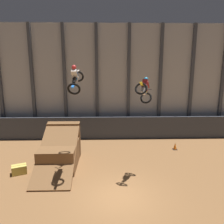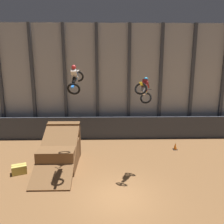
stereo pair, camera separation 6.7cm
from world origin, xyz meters
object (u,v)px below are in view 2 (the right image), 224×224
rider_bike_right_air (144,90)px  hay_bale_trackside (19,169)px  rider_bike_left_air (75,79)px  traffic_cone_near_ramp (175,146)px  dirt_ramp (61,151)px

rider_bike_right_air → hay_bale_trackside: size_ratio=1.72×
rider_bike_left_air → traffic_cone_near_ramp: size_ratio=3.22×
rider_bike_left_air → hay_bale_trackside: 7.03m
rider_bike_left_air → hay_bale_trackside: bearing=173.8°
dirt_ramp → rider_bike_right_air: rider_bike_right_air is taller
rider_bike_left_air → rider_bike_right_air: size_ratio=1.02×
dirt_ramp → hay_bale_trackside: 2.86m
rider_bike_left_air → hay_bale_trackside: rider_bike_left_air is taller
traffic_cone_near_ramp → dirt_ramp: bearing=-164.6°
dirt_ramp → rider_bike_right_air: bearing=-16.8°
dirt_ramp → rider_bike_right_air: (5.48, -1.66, 4.48)m
rider_bike_left_air → rider_bike_right_air: (3.99, 0.38, -0.67)m
traffic_cone_near_ramp → hay_bale_trackside: (-11.34, -3.84, -0.00)m
rider_bike_right_air → traffic_cone_near_ramp: rider_bike_right_air is taller
dirt_ramp → hay_bale_trackside: (-2.41, -1.38, -0.66)m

